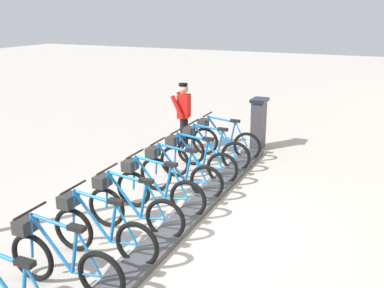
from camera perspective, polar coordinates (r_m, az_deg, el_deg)
The scene contains 12 objects.
ground_plane at distance 7.26m, azimuth -1.07°, elevation -10.32°, with size 60.00×60.00×0.00m, color #B9B0A7.
dock_rail_base at distance 7.24m, azimuth -1.08°, elevation -9.97°, with size 0.44×8.05×0.10m, color #47474C.
payment_kiosk at distance 10.93m, azimuth 8.70°, elevation 2.75°, with size 0.36×0.52×1.28m.
bike_docked_0 at distance 10.26m, azimuth 4.05°, elevation 0.59°, with size 1.72×0.54×1.02m.
bike_docked_1 at distance 9.55m, azimuth 2.33°, elevation -0.67°, with size 1.72×0.54×1.02m.
bike_docked_2 at distance 8.84m, azimuth 0.34°, elevation -2.12°, with size 1.72×0.54×1.02m.
bike_docked_3 at distance 8.16m, azimuth -1.99°, elevation -3.82°, with size 1.72×0.54×1.02m.
bike_docked_4 at distance 7.50m, azimuth -4.75°, elevation -5.82°, with size 1.72×0.54×1.02m.
bike_docked_5 at distance 6.88m, azimuth -8.06°, elevation -8.17°, with size 1.72×0.54×1.02m.
bike_docked_6 at distance 6.29m, azimuth -12.05°, elevation -10.94°, with size 1.72×0.54×1.02m.
bike_docked_7 at distance 5.76m, azimuth -16.93°, elevation -14.18°, with size 1.72×0.54×1.02m.
worker_near_rack at distance 10.71m, azimuth -1.10°, elevation 3.98°, with size 0.50×0.67×1.66m.
Camera 1 is at (-2.80, 5.80, 3.35)m, focal length 40.66 mm.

